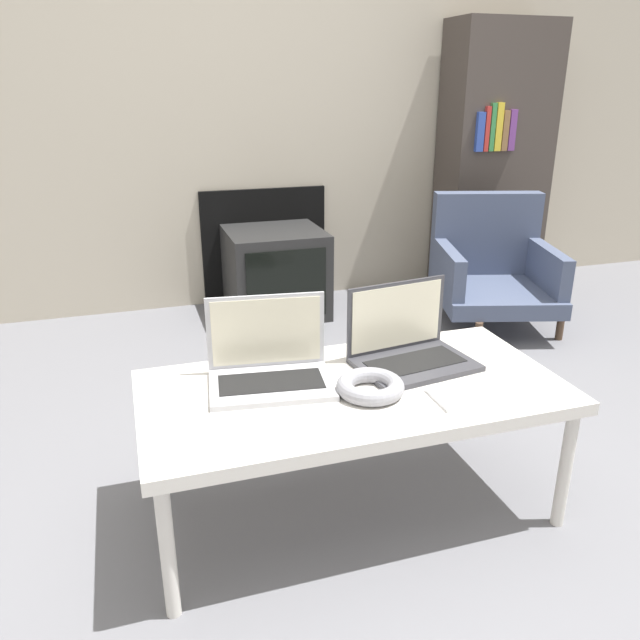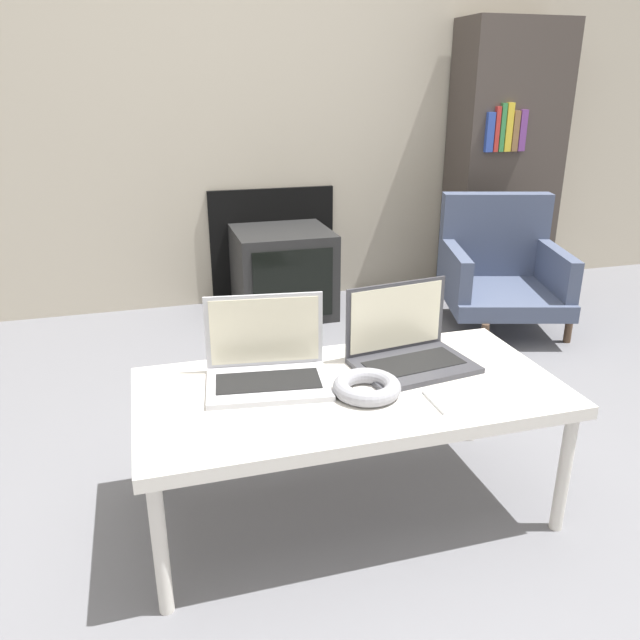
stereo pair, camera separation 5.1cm
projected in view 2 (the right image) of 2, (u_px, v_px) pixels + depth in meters
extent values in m
plane|color=slate|center=(360.00, 531.00, 1.75)|extent=(14.00, 14.00, 0.00)
cube|color=#B7AD99|center=(228.00, 58.00, 3.19)|extent=(7.00, 0.06, 2.60)
cube|color=black|center=(273.00, 245.00, 3.55)|extent=(0.71, 0.03, 0.64)
cube|color=silver|center=(350.00, 392.00, 1.71)|extent=(1.15, 0.57, 0.04)
cylinder|color=silver|center=(160.00, 549.00, 1.42)|extent=(0.04, 0.04, 0.37)
cylinder|color=silver|center=(564.00, 473.00, 1.70)|extent=(0.04, 0.04, 0.37)
cylinder|color=silver|center=(153.00, 438.00, 1.87)|extent=(0.04, 0.04, 0.37)
cylinder|color=silver|center=(474.00, 392.00, 2.15)|extent=(0.04, 0.04, 0.37)
cube|color=#B2B2B7|center=(268.00, 384.00, 1.70)|extent=(0.36, 0.27, 0.02)
cube|color=black|center=(268.00, 381.00, 1.70)|extent=(0.30, 0.16, 0.00)
cube|color=#B2B2B7|center=(264.00, 330.00, 1.77)|extent=(0.33, 0.05, 0.21)
cube|color=beige|center=(265.00, 331.00, 1.76)|extent=(0.30, 0.04, 0.19)
cube|color=#38383D|center=(414.00, 366.00, 1.82)|extent=(0.36, 0.27, 0.02)
cube|color=black|center=(414.00, 363.00, 1.81)|extent=(0.30, 0.17, 0.00)
cube|color=#38383D|center=(396.00, 317.00, 1.87)|extent=(0.33, 0.06, 0.21)
cube|color=beige|center=(397.00, 317.00, 1.86)|extent=(0.30, 0.05, 0.19)
torus|color=gray|center=(367.00, 387.00, 1.66)|extent=(0.18, 0.18, 0.04)
cube|color=silver|center=(444.00, 400.00, 1.62)|extent=(0.07, 0.13, 0.01)
cube|color=black|center=(283.00, 272.00, 3.36)|extent=(0.50, 0.48, 0.46)
cube|color=black|center=(293.00, 285.00, 3.14)|extent=(0.41, 0.01, 0.36)
cube|color=#47516B|center=(502.00, 295.00, 3.14)|extent=(0.70, 0.73, 0.08)
cube|color=#47516B|center=(494.00, 234.00, 3.28)|extent=(0.56, 0.25, 0.43)
cube|color=#47516B|center=(455.00, 268.00, 3.09)|extent=(0.21, 0.53, 0.20)
cube|color=#47516B|center=(555.00, 268.00, 3.09)|extent=(0.21, 0.53, 0.20)
cylinder|color=#4C3828|center=(484.00, 338.00, 2.89)|extent=(0.04, 0.04, 0.14)
cylinder|color=#4C3828|center=(568.00, 328.00, 3.01)|extent=(0.04, 0.04, 0.14)
cylinder|color=#4C3828|center=(437.00, 304.00, 3.34)|extent=(0.04, 0.04, 0.14)
cylinder|color=#4C3828|center=(512.00, 297.00, 3.46)|extent=(0.04, 0.04, 0.14)
cube|color=#3F3833|center=(504.00, 162.00, 3.60)|extent=(0.61, 0.30, 1.51)
cube|color=#2D479E|center=(490.00, 132.00, 3.34)|extent=(0.04, 0.02, 0.21)
cube|color=#B22D28|center=(497.00, 129.00, 3.34)|extent=(0.03, 0.02, 0.23)
cube|color=#337F42|center=(502.00, 128.00, 3.35)|extent=(0.03, 0.02, 0.25)
cube|color=gold|center=(509.00, 127.00, 3.36)|extent=(0.04, 0.02, 0.25)
cube|color=brown|center=(515.00, 131.00, 3.38)|extent=(0.04, 0.02, 0.21)
cube|color=#6B387F|center=(522.00, 131.00, 3.39)|extent=(0.04, 0.02, 0.22)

